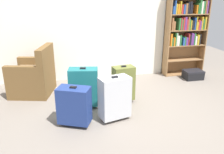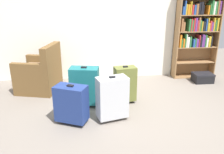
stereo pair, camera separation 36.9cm
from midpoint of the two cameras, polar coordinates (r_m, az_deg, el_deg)
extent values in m
plane|color=slate|center=(3.67, -0.12, -9.56)|extent=(8.61, 8.61, 0.00)
cube|color=silver|center=(5.10, -4.78, 14.05)|extent=(4.92, 0.10, 2.60)
cube|color=olive|center=(5.31, 11.24, 10.83)|extent=(0.02, 0.28, 2.02)
cube|color=olive|center=(5.72, 19.60, 10.70)|extent=(0.02, 0.28, 2.02)
cube|color=olive|center=(5.61, 14.97, 11.01)|extent=(0.91, 0.02, 2.02)
cube|color=olive|center=(5.73, 14.67, 0.86)|extent=(0.87, 0.26, 0.02)
cube|color=olive|center=(5.63, 14.97, 4.11)|extent=(0.87, 0.26, 0.02)
cube|color=olive|center=(5.56, 15.27, 7.46)|extent=(0.87, 0.26, 0.02)
cube|color=olive|center=(5.50, 15.59, 10.89)|extent=(0.87, 0.26, 0.02)
cube|color=olive|center=(5.46, 15.92, 14.38)|extent=(0.87, 0.26, 0.02)
cube|color=orange|center=(5.32, 11.91, 8.77)|extent=(0.04, 0.15, 0.27)
cube|color=#2D7238|center=(5.37, 12.04, 8.38)|extent=(0.02, 0.23, 0.17)
cube|color=orange|center=(5.37, 12.56, 8.40)|extent=(0.03, 0.19, 0.19)
cube|color=#2D7238|center=(5.37, 12.99, 8.89)|extent=(0.02, 0.17, 0.28)
cube|color=silver|center=(5.38, 13.17, 8.87)|extent=(0.02, 0.18, 0.27)
cube|color=silver|center=(5.40, 13.57, 8.54)|extent=(0.04, 0.16, 0.21)
cube|color=#2D7238|center=(5.43, 13.99, 8.63)|extent=(0.03, 0.19, 0.23)
cube|color=#264C99|center=(5.47, 14.67, 8.35)|extent=(0.04, 0.20, 0.17)
cube|color=#2D7238|center=(5.49, 15.01, 8.46)|extent=(0.02, 0.20, 0.19)
cube|color=#66337F|center=(5.52, 15.31, 8.41)|extent=(0.04, 0.23, 0.17)
cube|color=#B22D2D|center=(5.53, 15.77, 8.82)|extent=(0.02, 0.22, 0.26)
cube|color=black|center=(5.53, 16.15, 8.63)|extent=(0.04, 0.19, 0.22)
cube|color=#66337F|center=(5.54, 16.56, 8.84)|extent=(0.03, 0.18, 0.27)
cube|color=#66337F|center=(5.57, 16.77, 8.79)|extent=(0.02, 0.21, 0.25)
cube|color=#2D7238|center=(5.59, 17.06, 8.81)|extent=(0.03, 0.22, 0.26)
cube|color=silver|center=(5.62, 17.33, 8.51)|extent=(0.04, 0.22, 0.19)
cube|color=gold|center=(5.62, 17.95, 8.60)|extent=(0.04, 0.17, 0.22)
cube|color=black|center=(5.66, 18.17, 8.71)|extent=(0.03, 0.23, 0.23)
cube|color=brown|center=(5.29, 12.01, 12.41)|extent=(0.03, 0.22, 0.26)
cube|color=brown|center=(5.29, 12.53, 11.98)|extent=(0.04, 0.16, 0.19)
cube|color=#2D7238|center=(5.37, 13.65, 12.32)|extent=(0.03, 0.22, 0.25)
cube|color=#B22D2D|center=(5.38, 14.04, 12.34)|extent=(0.02, 0.22, 0.26)
cube|color=#2D7238|center=(5.37, 14.37, 12.14)|extent=(0.02, 0.18, 0.23)
cube|color=#B22D2D|center=(5.40, 14.65, 12.35)|extent=(0.03, 0.20, 0.26)
cube|color=#66337F|center=(5.41, 15.08, 12.37)|extent=(0.04, 0.18, 0.27)
cube|color=#B22D2D|center=(5.43, 15.38, 12.12)|extent=(0.03, 0.20, 0.22)
cube|color=brown|center=(5.44, 15.73, 12.39)|extent=(0.03, 0.19, 0.28)
cube|color=#2D7238|center=(5.44, 16.08, 12.09)|extent=(0.02, 0.16, 0.23)
cube|color=gold|center=(5.49, 16.21, 12.00)|extent=(0.02, 0.23, 0.20)
cube|color=black|center=(5.51, 16.65, 11.94)|extent=(0.04, 0.22, 0.19)
cube|color=#264C99|center=(5.52, 17.19, 12.21)|extent=(0.02, 0.19, 0.25)
cube|color=gold|center=(5.53, 17.57, 12.29)|extent=(0.02, 0.18, 0.27)
cube|color=gold|center=(5.55, 17.75, 11.72)|extent=(0.03, 0.17, 0.16)
cube|color=#B22D2D|center=(5.58, 17.98, 11.96)|extent=(0.03, 0.21, 0.21)
cube|color=#66337F|center=(5.59, 18.34, 11.80)|extent=(0.03, 0.19, 0.18)
cube|color=gold|center=(5.59, 18.78, 12.20)|extent=(0.03, 0.17, 0.27)
cube|color=#2D7238|center=(5.64, 18.93, 12.02)|extent=(0.02, 0.23, 0.22)
cube|color=gold|center=(5.65, 19.37, 12.21)|extent=(0.03, 0.21, 0.27)
cube|color=#264C99|center=(5.27, 12.25, 15.52)|extent=(0.03, 0.21, 0.17)
cube|color=#264C99|center=(5.28, 12.61, 16.09)|extent=(0.02, 0.21, 0.27)
cube|color=gold|center=(5.28, 12.94, 15.72)|extent=(0.03, 0.19, 0.21)
cube|color=orange|center=(5.32, 13.34, 15.66)|extent=(0.04, 0.23, 0.20)
cube|color=gold|center=(5.33, 13.85, 15.95)|extent=(0.02, 0.22, 0.26)
cube|color=#B22D2D|center=(5.34, 14.28, 15.56)|extent=(0.03, 0.19, 0.19)
cube|color=#264C99|center=(5.37, 14.71, 15.54)|extent=(0.04, 0.21, 0.19)
cube|color=brown|center=(5.39, 15.13, 15.65)|extent=(0.04, 0.23, 0.21)
cube|color=black|center=(5.41, 15.67, 15.75)|extent=(0.03, 0.21, 0.24)
cube|color=black|center=(5.44, 16.10, 15.79)|extent=(0.04, 0.23, 0.25)
cube|color=black|center=(5.45, 16.38, 15.41)|extent=(0.02, 0.22, 0.18)
cube|color=orange|center=(5.49, 17.58, 15.30)|extent=(0.03, 0.18, 0.18)
cube|color=#2D7238|center=(5.52, 17.94, 15.47)|extent=(0.02, 0.20, 0.22)
cube|color=#2D7238|center=(5.53, 18.32, 15.76)|extent=(0.03, 0.20, 0.28)
cube|color=silver|center=(5.56, 18.62, 15.62)|extent=(0.04, 0.22, 0.25)
cube|color=#2D7238|center=(5.57, 19.12, 15.59)|extent=(0.03, 0.18, 0.26)
cube|color=brown|center=(5.60, 19.44, 15.67)|extent=(0.03, 0.21, 0.28)
cube|color=#66337F|center=(5.60, 19.91, 15.56)|extent=(0.03, 0.16, 0.27)
cube|color=brown|center=(4.71, -20.78, -1.43)|extent=(0.85, 0.85, 0.40)
cube|color=#91724F|center=(4.64, -21.14, 1.34)|extent=(0.69, 0.63, 0.08)
cube|color=brown|center=(4.47, -18.04, 3.88)|extent=(0.29, 0.71, 0.50)
cube|color=brown|center=(4.88, -19.92, 3.23)|extent=(0.70, 0.27, 0.22)
cube|color=brown|center=(4.36, -22.72, 0.97)|extent=(0.70, 0.27, 0.22)
cylinder|color=white|center=(4.65, -15.02, -3.10)|extent=(0.08, 0.08, 0.10)
torus|color=white|center=(4.64, -14.38, -3.00)|extent=(0.06, 0.01, 0.06)
cube|color=black|center=(5.42, 17.10, 0.40)|extent=(0.39, 0.29, 0.17)
cube|color=black|center=(5.40, 17.19, 1.30)|extent=(0.40, 0.30, 0.04)
cube|color=#B7BABF|center=(3.44, -2.42, -5.00)|extent=(0.49, 0.34, 0.61)
cube|color=black|center=(3.32, -2.50, -0.04)|extent=(0.09, 0.07, 0.02)
cylinder|color=black|center=(3.54, -4.65, -10.35)|extent=(0.06, 0.06, 0.05)
cylinder|color=black|center=(3.65, -0.13, -9.28)|extent=(0.06, 0.06, 0.05)
cube|color=brown|center=(4.00, 0.13, -1.58)|extent=(0.38, 0.26, 0.59)
cube|color=black|center=(3.90, 0.14, 2.57)|extent=(0.08, 0.05, 0.02)
cylinder|color=black|center=(4.09, -1.52, -5.96)|extent=(0.06, 0.06, 0.05)
cylinder|color=black|center=(4.17, 1.74, -5.44)|extent=(0.06, 0.06, 0.05)
cube|color=#19666B|center=(3.88, -9.58, -2.38)|extent=(0.50, 0.32, 0.61)
cube|color=black|center=(3.77, -9.85, 2.06)|extent=(0.10, 0.06, 0.02)
cylinder|color=black|center=(4.04, -11.60, -6.74)|extent=(0.06, 0.06, 0.05)
cylinder|color=black|center=(3.99, -7.00, -6.75)|extent=(0.06, 0.06, 0.05)
cube|color=navy|center=(3.39, -12.21, -6.73)|extent=(0.51, 0.41, 0.52)
cube|color=black|center=(3.28, -12.54, -2.49)|extent=(0.10, 0.08, 0.02)
cylinder|color=black|center=(3.58, -14.19, -10.53)|extent=(0.07, 0.07, 0.05)
cylinder|color=black|center=(3.47, -9.47, -11.24)|extent=(0.07, 0.07, 0.05)
camera|label=1|loc=(0.18, -92.86, -1.02)|focal=37.94mm
camera|label=2|loc=(0.18, 87.14, 1.02)|focal=37.94mm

